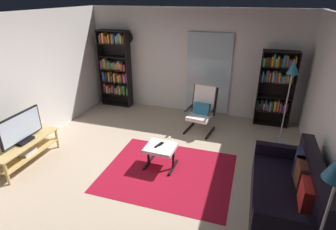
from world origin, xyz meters
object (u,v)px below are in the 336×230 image
television (21,129)px  cell_phone (161,144)px  leather_sofa (289,192)px  ottoman (161,150)px  bookshelf_near_sofa (275,85)px  wall_clock (128,37)px  tv_remote (158,146)px  floor_lamp_by_shelf (292,75)px  bookshelf_near_tv (115,68)px  lounge_armchair (202,108)px  tv_stand (26,149)px

television → cell_phone: 2.48m
leather_sofa → ottoman: (-2.09, 0.47, 0.03)m
ottoman → cell_phone: (-0.02, 0.07, 0.08)m
bookshelf_near_sofa → wall_clock: 3.82m
wall_clock → bookshelf_near_sofa: bearing=-2.7°
tv_remote → floor_lamp_by_shelf: floor_lamp_by_shelf is taller
bookshelf_near_tv → television: bearing=-94.3°
cell_phone → wall_clock: 3.43m
television → floor_lamp_by_shelf: (4.50, 2.26, 0.76)m
bookshelf_near_tv → lounge_armchair: 2.74m
ottoman → floor_lamp_by_shelf: (2.12, 1.63, 1.11)m
bookshelf_near_sofa → tv_remote: bearing=-128.6°
floor_lamp_by_shelf → wall_clock: bearing=165.4°
tv_stand → television: (0.00, 0.00, 0.41)m
ottoman → wall_clock: bearing=124.1°
bookshelf_near_sofa → floor_lamp_by_shelf: bookshelf_near_sofa is taller
cell_phone → wall_clock: wall_clock is taller
leather_sofa → wall_clock: bearing=141.3°
bookshelf_near_tv → floor_lamp_by_shelf: (4.27, -0.88, 0.41)m
leather_sofa → cell_phone: 2.18m
floor_lamp_by_shelf → lounge_armchair: bearing=178.9°
television → lounge_armchair: 3.62m
bookshelf_near_sofa → cell_phone: bearing=-129.1°
ottoman → television: bearing=-165.1°
tv_stand → cell_phone: 2.47m
bookshelf_near_tv → floor_lamp_by_shelf: bookshelf_near_tv is taller
floor_lamp_by_shelf → cell_phone: bearing=-144.0°
bookshelf_near_sofa → cell_phone: (-1.95, -2.40, -0.55)m
floor_lamp_by_shelf → television: bearing=-153.3°
bookshelf_near_sofa → ottoman: bearing=-128.0°
bookshelf_near_sofa → wall_clock: wall_clock is taller
tv_stand → lounge_armchair: 3.63m
leather_sofa → bookshelf_near_sofa: bearing=93.1°
tv_remote → wall_clock: size_ratio=0.50×
tv_stand → ottoman: (2.39, 0.64, 0.05)m
ottoman → bookshelf_near_tv: bearing=130.6°
bookshelf_near_tv → floor_lamp_by_shelf: bearing=-11.6°
bookshelf_near_sofa → television: bearing=-144.3°
bookshelf_near_tv → lounge_armchair: (2.56, -0.84, -0.51)m
bookshelf_near_sofa → ottoman: size_ratio=3.28×
tv_remote → tv_stand: bearing=-146.9°
tv_stand → tv_remote: tv_stand is taller
cell_phone → ottoman: bearing=-52.8°
lounge_armchair → bookshelf_near_tv: bearing=161.8°
leather_sofa → tv_remote: 2.19m
bookshelf_near_sofa → floor_lamp_by_shelf: (0.19, -0.84, 0.49)m
bookshelf_near_sofa → lounge_armchair: (-1.51, -0.81, -0.43)m
bookshelf_near_sofa → wall_clock: size_ratio=6.05×
ottoman → floor_lamp_by_shelf: bearing=37.5°
lounge_armchair → ottoman: 1.72m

